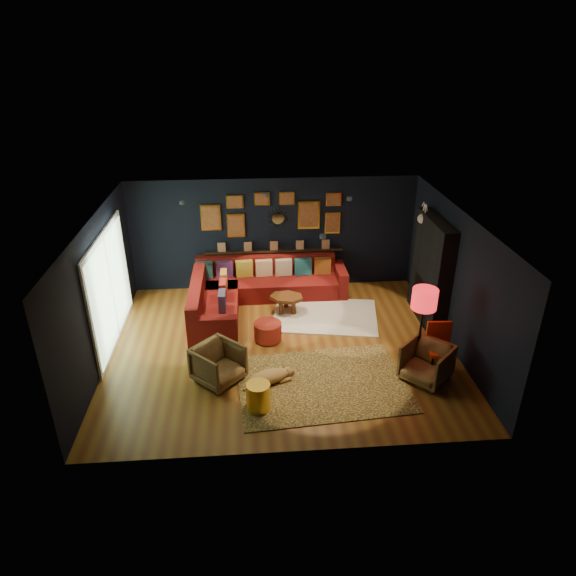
{
  "coord_description": "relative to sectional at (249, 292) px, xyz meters",
  "views": [
    {
      "loc": [
        -0.55,
        -8.33,
        5.41
      ],
      "look_at": [
        0.14,
        0.3,
        1.13
      ],
      "focal_mm": 32.0,
      "sensor_mm": 36.0,
      "label": 1
    }
  ],
  "objects": [
    {
      "name": "floor",
      "position": [
        0.61,
        -1.81,
        -0.32
      ],
      "size": [
        6.5,
        6.5,
        0.0
      ],
      "primitive_type": "plane",
      "color": "brown",
      "rests_on": "ground"
    },
    {
      "name": "floor_lamp",
      "position": [
        2.98,
        -2.65,
        1.0
      ],
      "size": [
        0.44,
        0.44,
        1.58
      ],
      "color": "black",
      "rests_on": "ground"
    },
    {
      "name": "gallery_wall",
      "position": [
        0.6,
        0.91,
        1.48
      ],
      "size": [
        3.15,
        0.04,
        1.02
      ],
      "color": "gold",
      "rests_on": "room_walls"
    },
    {
      "name": "ceiling_spots",
      "position": [
        0.61,
        -1.01,
        2.24
      ],
      "size": [
        3.3,
        2.5,
        0.06
      ],
      "color": "black",
      "rests_on": "room_walls"
    },
    {
      "name": "room_walls",
      "position": [
        0.61,
        -1.81,
        1.27
      ],
      "size": [
        6.5,
        6.5,
        6.5
      ],
      "color": "black",
      "rests_on": "ground"
    },
    {
      "name": "deer_head",
      "position": [
        3.75,
        -0.41,
        1.73
      ],
      "size": [
        0.5,
        0.28,
        0.45
      ],
      "color": "white",
      "rests_on": "fireplace"
    },
    {
      "name": "sectional",
      "position": [
        0.0,
        0.0,
        0.0
      ],
      "size": [
        3.41,
        2.69,
        0.86
      ],
      "color": "maroon",
      "rests_on": "ground"
    },
    {
      "name": "pouf",
      "position": [
        0.35,
        -1.52,
        -0.12
      ],
      "size": [
        0.54,
        0.54,
        0.35
      ],
      "primitive_type": "cylinder",
      "color": "maroon",
      "rests_on": "shag_rug"
    },
    {
      "name": "leopard_rug",
      "position": [
        1.22,
        -3.0,
        -0.31
      ],
      "size": [
        3.03,
        2.28,
        0.02
      ],
      "primitive_type": "cube",
      "rotation": [
        0.0,
        0.0,
        0.08
      ],
      "color": "tan",
      "rests_on": "ground"
    },
    {
      "name": "sunburst_mirror",
      "position": [
        0.71,
        0.91,
        1.38
      ],
      "size": [
        0.47,
        0.16,
        0.47
      ],
      "color": "silver",
      "rests_on": "room_walls"
    },
    {
      "name": "shag_rug",
      "position": [
        1.61,
        -0.65,
        -0.31
      ],
      "size": [
        2.42,
        1.94,
        0.03
      ],
      "primitive_type": "cube",
      "rotation": [
        0.0,
        0.0,
        -0.17
      ],
      "color": "white",
      "rests_on": "ground"
    },
    {
      "name": "armchair_right",
      "position": [
        3.02,
        -3.01,
        0.05
      ],
      "size": [
        1.0,
        1.0,
        0.75
      ],
      "primitive_type": "imported",
      "rotation": [
        0.0,
        0.0,
        -0.8
      ],
      "color": "tan",
      "rests_on": "ground"
    },
    {
      "name": "armchair_left",
      "position": [
        -0.55,
        -2.76,
        0.05
      ],
      "size": [
        1.0,
        1.0,
        0.75
      ],
      "primitive_type": "imported",
      "rotation": [
        0.0,
        0.0,
        0.8
      ],
      "color": "tan",
      "rests_on": "ground"
    },
    {
      "name": "ledge",
      "position": [
        0.61,
        0.87,
        0.6
      ],
      "size": [
        3.2,
        0.12,
        0.04
      ],
      "primitive_type": "cube",
      "color": "black",
      "rests_on": "room_walls"
    },
    {
      "name": "orange_chair",
      "position": [
        3.32,
        -2.73,
        0.22
      ],
      "size": [
        0.46,
        0.46,
        0.92
      ],
      "rotation": [
        0.0,
        0.0,
        -0.06
      ],
      "color": "black",
      "rests_on": "ground"
    },
    {
      "name": "dog",
      "position": [
        0.3,
        -2.91,
        -0.15
      ],
      "size": [
        1.12,
        0.82,
        0.32
      ],
      "primitive_type": null,
      "rotation": [
        0.0,
        0.0,
        0.36
      ],
      "color": "tan",
      "rests_on": "leopard_rug"
    },
    {
      "name": "gold_stool",
      "position": [
        0.11,
        -3.58,
        -0.08
      ],
      "size": [
        0.38,
        0.38,
        0.48
      ],
      "primitive_type": "cylinder",
      "color": "gold",
      "rests_on": "ground"
    },
    {
      "name": "fireplace",
      "position": [
        3.71,
        -0.91,
        0.7
      ],
      "size": [
        0.31,
        1.6,
        2.2
      ],
      "color": "black",
      "rests_on": "ground"
    },
    {
      "name": "sliding_door",
      "position": [
        -2.6,
        -1.21,
        0.78
      ],
      "size": [
        0.06,
        2.8,
        2.2
      ],
      "color": "white",
      "rests_on": "ground"
    },
    {
      "name": "coffee_table",
      "position": [
        0.81,
        -0.41,
        -0.0
      ],
      "size": [
        0.84,
        0.7,
        0.37
      ],
      "rotation": [
        0.0,
        0.0,
        -0.23
      ],
      "color": "#572A13",
      "rests_on": "shag_rug"
    }
  ]
}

